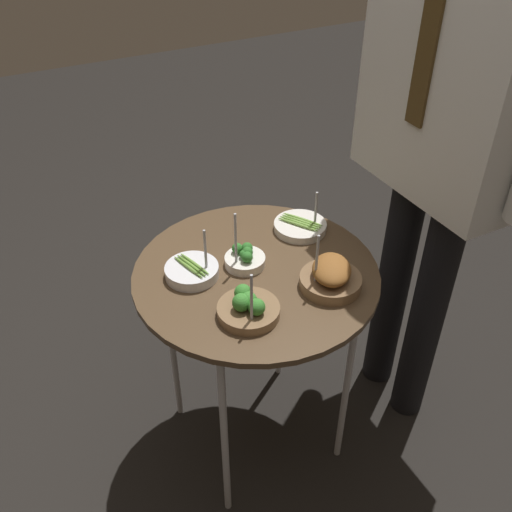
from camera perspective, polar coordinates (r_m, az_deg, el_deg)
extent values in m
plane|color=black|center=(2.05, 0.00, -17.11)|extent=(8.00, 8.00, 0.00)
cylinder|color=brown|center=(1.53, 0.00, -1.75)|extent=(0.66, 0.66, 0.02)
cylinder|color=#B7B7BC|center=(1.61, -3.17, -17.72)|extent=(0.02, 0.02, 0.69)
cylinder|color=#B7B7BC|center=(1.86, -8.41, -8.57)|extent=(0.02, 0.02, 0.69)
cylinder|color=#B7B7BC|center=(1.74, 9.08, -12.58)|extent=(0.02, 0.02, 0.69)
cylinder|color=#B7B7BC|center=(1.97, 2.48, -4.81)|extent=(0.02, 0.02, 0.69)
cylinder|color=silver|center=(1.54, -1.11, -0.50)|extent=(0.11, 0.11, 0.03)
sphere|color=#2D7028|center=(1.51, -0.89, -0.12)|extent=(0.03, 0.03, 0.03)
sphere|color=#2D7028|center=(1.53, -0.87, 0.39)|extent=(0.03, 0.03, 0.03)
sphere|color=#2D7028|center=(1.54, -0.87, 0.82)|extent=(0.03, 0.03, 0.03)
sphere|color=#2D7028|center=(1.54, -1.89, 0.78)|extent=(0.03, 0.03, 0.03)
sphere|color=#2D7028|center=(1.52, -1.22, 0.17)|extent=(0.02, 0.02, 0.02)
cylinder|color=#ADADB2|center=(1.48, -2.04, 1.38)|extent=(0.01, 0.01, 0.18)
cylinder|color=brown|center=(1.48, 7.45, -2.57)|extent=(0.16, 0.16, 0.03)
ellipsoid|color=brown|center=(1.46, 7.57, -1.35)|extent=(0.16, 0.15, 0.05)
cylinder|color=#ADADB2|center=(1.42, 6.07, -0.74)|extent=(0.01, 0.01, 0.17)
cylinder|color=silver|center=(1.68, 4.43, 2.96)|extent=(0.15, 0.15, 0.02)
ellipsoid|color=#7AA847|center=(1.66, 4.21, 3.16)|extent=(0.12, 0.08, 0.01)
ellipsoid|color=#7AA847|center=(1.67, 4.38, 3.33)|extent=(0.12, 0.08, 0.01)
ellipsoid|color=#7AA847|center=(1.68, 4.54, 3.50)|extent=(0.12, 0.08, 0.01)
ellipsoid|color=#7AA847|center=(1.68, 4.70, 3.67)|extent=(0.12, 0.08, 0.01)
cylinder|color=#ADADB2|center=(1.66, 5.99, 4.47)|extent=(0.01, 0.01, 0.13)
cylinder|color=brown|center=(1.39, -0.76, -5.50)|extent=(0.15, 0.15, 0.03)
sphere|color=#387F2D|center=(1.35, 0.07, -5.12)|extent=(0.04, 0.04, 0.04)
sphere|color=#387F2D|center=(1.37, -0.75, -4.44)|extent=(0.04, 0.04, 0.04)
sphere|color=#387F2D|center=(1.39, -1.32, -3.69)|extent=(0.04, 0.04, 0.04)
sphere|color=#387F2D|center=(1.36, -1.48, -4.66)|extent=(0.04, 0.04, 0.04)
cylinder|color=#ADADB2|center=(1.31, -0.45, -4.57)|extent=(0.01, 0.01, 0.16)
cylinder|color=silver|center=(1.51, -6.43, -1.52)|extent=(0.14, 0.14, 0.03)
ellipsoid|color=olive|center=(1.50, -6.79, -1.11)|extent=(0.12, 0.04, 0.01)
ellipsoid|color=olive|center=(1.50, -6.48, -0.94)|extent=(0.12, 0.04, 0.01)
ellipsoid|color=olive|center=(1.51, -6.17, -0.78)|extent=(0.12, 0.04, 0.01)
cylinder|color=#ADADB2|center=(1.47, -5.07, 0.27)|extent=(0.01, 0.01, 0.14)
cylinder|color=black|center=(1.97, 13.54, -2.85)|extent=(0.11, 0.11, 0.86)
cylinder|color=black|center=(1.88, 16.73, -5.77)|extent=(0.11, 0.11, 0.86)
cube|color=silver|center=(1.55, 19.70, 17.08)|extent=(0.48, 0.23, 0.64)
cube|color=#4C3819|center=(1.44, 16.75, 19.54)|extent=(0.06, 0.01, 0.39)
cylinder|color=silver|center=(1.74, 13.19, 21.16)|extent=(0.08, 0.08, 0.59)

